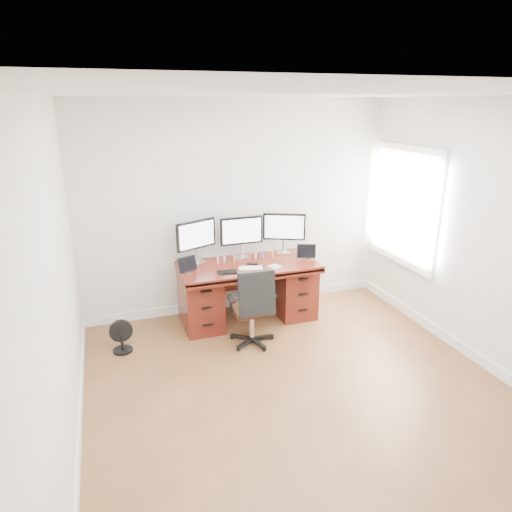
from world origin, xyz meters
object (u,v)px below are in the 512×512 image
object	(u,v)px
office_chair	(253,320)
floor_fan	(122,337)
desk	(248,289)
keyboard	(251,268)
monitor_center	(242,232)

from	to	relation	value
office_chair	floor_fan	world-z (taller)	office_chair
desk	office_chair	bearing A→B (deg)	-102.58
office_chair	floor_fan	bearing A→B (deg)	169.36
keyboard	floor_fan	bearing A→B (deg)	-162.75
office_chair	keyboard	bearing A→B (deg)	76.25
office_chair	keyboard	size ratio (longest dim) A/B	3.29
floor_fan	desk	bearing A→B (deg)	10.28
office_chair	monitor_center	size ratio (longest dim) A/B	1.69
office_chair	floor_fan	xyz separation A→B (m)	(-1.43, 0.31, -0.13)
desk	monitor_center	distance (m)	0.72
desk	monitor_center	bearing A→B (deg)	90.00
floor_fan	monitor_center	xyz separation A→B (m)	(1.57, 0.58, 0.91)
desk	keyboard	size ratio (longest dim) A/B	6.03
floor_fan	monitor_center	bearing A→B (deg)	18.24
floor_fan	keyboard	world-z (taller)	keyboard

